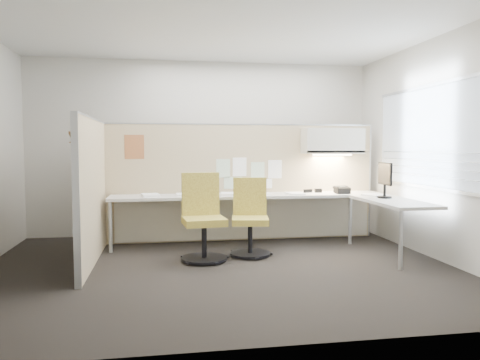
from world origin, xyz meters
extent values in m
cube|color=black|center=(0.00, 0.00, -0.01)|extent=(5.50, 4.50, 0.01)
cube|color=white|center=(0.00, 0.00, 2.80)|extent=(5.50, 4.50, 0.01)
cube|color=beige|center=(0.00, 2.25, 1.40)|extent=(5.50, 0.02, 2.80)
cube|color=beige|center=(0.00, -2.25, 1.40)|extent=(5.50, 0.02, 2.80)
cube|color=beige|center=(2.75, 0.00, 1.40)|extent=(0.02, 4.50, 2.80)
cube|color=#95A1AD|center=(2.73, 0.00, 1.55)|extent=(0.01, 2.80, 1.30)
cube|color=tan|center=(0.55, 1.60, 0.88)|extent=(4.10, 0.06, 1.75)
cube|color=tan|center=(-1.50, 0.50, 0.88)|extent=(0.06, 2.20, 1.75)
cube|color=beige|center=(0.60, 1.27, 0.71)|extent=(4.00, 0.60, 0.04)
cube|color=beige|center=(2.30, 0.23, 0.71)|extent=(0.60, 1.47, 0.04)
cube|color=beige|center=(0.60, 1.54, 0.34)|extent=(3.90, 0.02, 0.64)
cylinder|color=#A5A8AA|center=(-1.35, 1.02, 0.34)|extent=(0.05, 0.05, 0.69)
cylinder|color=#A5A8AA|center=(2.05, -0.45, 0.34)|extent=(0.05, 0.05, 0.69)
cylinder|color=#A5A8AA|center=(2.05, 1.02, 0.34)|extent=(0.05, 0.05, 0.69)
cube|color=beige|center=(1.90, 1.39, 1.51)|extent=(0.90, 0.36, 0.38)
cube|color=#FFEABF|center=(1.90, 1.39, 1.30)|extent=(0.60, 0.06, 0.02)
cube|color=#8CBF8C|center=(0.25, 1.57, 1.10)|extent=(0.21, 0.00, 0.28)
cube|color=white|center=(0.50, 1.57, 1.12)|extent=(0.21, 0.00, 0.28)
cube|color=#8CBF8C|center=(0.78, 1.57, 1.05)|extent=(0.21, 0.00, 0.28)
cube|color=white|center=(1.05, 1.57, 1.08)|extent=(0.21, 0.00, 0.28)
cube|color=#8CBF8C|center=(0.40, 1.57, 0.88)|extent=(0.28, 0.00, 0.18)
cube|color=white|center=(0.90, 1.57, 0.86)|extent=(0.21, 0.00, 0.14)
cube|color=orange|center=(-1.05, 1.57, 1.42)|extent=(0.28, 0.00, 0.35)
cylinder|color=black|center=(-0.15, 0.34, 0.03)|extent=(0.57, 0.57, 0.03)
cylinder|color=black|center=(-0.15, 0.34, 0.25)|extent=(0.07, 0.07, 0.44)
cube|color=#E3D654|center=(-0.15, 0.34, 0.50)|extent=(0.55, 0.55, 0.09)
cube|color=#E3D654|center=(-0.17, 0.57, 0.82)|extent=(0.48, 0.11, 0.55)
cylinder|color=black|center=(0.46, 0.51, 0.03)|extent=(0.53, 0.53, 0.03)
cylinder|color=black|center=(0.46, 0.51, 0.23)|extent=(0.06, 0.06, 0.40)
cube|color=#E3D654|center=(0.46, 0.51, 0.47)|extent=(0.54, 0.54, 0.08)
cube|color=#E3D654|center=(0.50, 0.73, 0.76)|extent=(0.45, 0.13, 0.51)
cylinder|color=black|center=(2.30, 0.47, 0.74)|extent=(0.19, 0.19, 0.02)
cylinder|color=black|center=(2.30, 0.47, 0.82)|extent=(0.04, 0.04, 0.17)
cube|color=black|center=(2.30, 0.47, 1.06)|extent=(0.08, 0.45, 0.30)
cube|color=black|center=(2.30, 0.47, 1.06)|extent=(0.05, 0.41, 0.27)
cube|color=black|center=(1.98, 1.17, 0.78)|extent=(0.20, 0.20, 0.12)
cylinder|color=black|center=(1.89, 1.19, 0.81)|extent=(0.04, 0.17, 0.04)
cube|color=black|center=(1.52, 1.39, 0.76)|extent=(0.15, 0.09, 0.05)
cube|color=black|center=(1.68, 1.37, 0.76)|extent=(0.10, 0.06, 0.06)
cube|color=silver|center=(-1.50, -0.15, 1.77)|extent=(0.14, 0.02, 0.02)
cylinder|color=silver|center=(-1.57, -0.15, 1.69)|extent=(0.02, 0.02, 0.14)
cube|color=#AD7F4C|center=(-1.57, -0.15, 1.56)|extent=(0.02, 0.40, 0.12)
cube|color=#AD7F4C|center=(-1.60, -0.12, 1.52)|extent=(0.02, 0.40, 0.12)
cube|color=#94939C|center=(-1.58, -0.20, 0.98)|extent=(0.01, 0.07, 1.00)
cube|color=white|center=(-0.82, 1.22, 0.75)|extent=(0.28, 0.33, 0.03)
cube|color=white|center=(-0.34, 1.33, 0.74)|extent=(0.24, 0.30, 0.02)
cube|color=white|center=(0.28, 1.19, 0.75)|extent=(0.27, 0.33, 0.04)
cube|color=white|center=(0.79, 1.35, 0.74)|extent=(0.25, 0.31, 0.01)
cube|color=white|center=(1.27, 1.20, 0.74)|extent=(0.25, 0.32, 0.02)
cube|color=white|center=(2.28, 0.73, 0.74)|extent=(0.31, 0.36, 0.02)
cube|color=white|center=(-0.32, 1.32, 0.74)|extent=(0.27, 0.33, 0.01)
camera|label=1|loc=(-0.66, -5.39, 1.41)|focal=35.00mm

